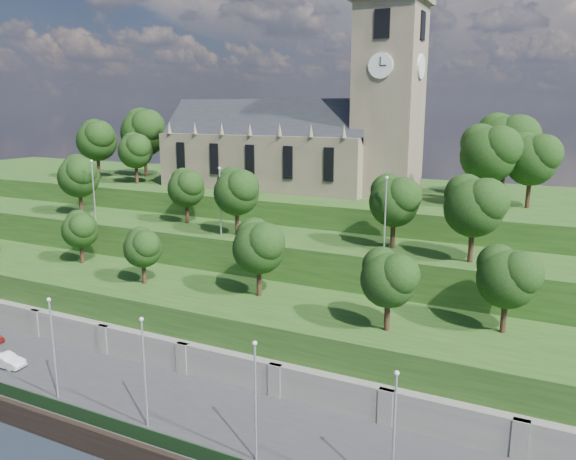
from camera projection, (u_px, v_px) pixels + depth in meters
The scene contains 15 objects.
ground at pixel (54, 438), 46.66m from camera, with size 320.00×320.00×0.00m, color black.
promenade at pixel (105, 395), 51.69m from camera, with size 160.00×12.00×2.00m, color #2D2D30.
quay_wall at pixel (52, 427), 46.38m from camera, with size 160.00×0.50×2.20m, color black.
fence at pixel (57, 407), 46.62m from camera, with size 160.00×0.10×1.20m, color black.
retaining_wall at pixel (147, 355), 56.59m from camera, with size 160.00×2.10×5.00m.
embankment_lower at pixel (183, 321), 61.54m from camera, with size 160.00×12.00×8.00m, color #234617.
embankment_upper at pixel (235, 277), 70.73m from camera, with size 160.00×10.00×12.00m, color #234617.
hilltop at pixel (305, 232), 88.77m from camera, with size 160.00×32.00×15.00m, color #234617.
church at pixel (299, 138), 81.67m from camera, with size 38.60×12.35×27.60m.
trees_lower at pixel (225, 247), 57.30m from camera, with size 67.50×8.94×7.98m.
trees_upper at pixel (261, 189), 65.52m from camera, with size 59.44×8.29×8.61m.
trees_hilltop at pixel (289, 140), 81.83m from camera, with size 74.13×16.46×11.79m.
lamp_posts_promenade at pixel (53, 342), 48.15m from camera, with size 60.36×0.36×9.23m.
lamp_posts_upper at pixel (220, 196), 65.80m from camera, with size 40.36×0.36×8.16m.
car_middle at pixel (5, 360), 54.98m from camera, with size 1.47×4.23×1.39m, color silver.
Camera 1 is at (36.09, -28.77, 27.02)m, focal length 35.00 mm.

